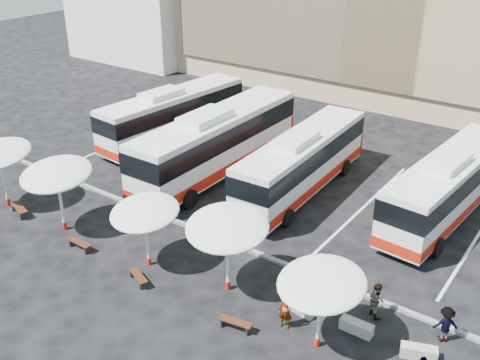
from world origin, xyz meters
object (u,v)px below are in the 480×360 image
Objects in this scene: passenger_1 at (377,300)px; wood_bench_3 at (235,323)px; bus_3 at (449,184)px; passenger_0 at (286,311)px; bus_0 at (174,113)px; passenger_3 at (445,324)px; sunshade_1 at (56,174)px; wood_bench_0 at (19,209)px; wood_bench_1 at (80,243)px; conc_bench_0 at (302,309)px; sunshade_2 at (145,212)px; sunshade_3 at (227,227)px; conc_bench_1 at (356,327)px; conc_bench_2 at (419,352)px; wood_bench_2 at (138,277)px; sunshade_4 at (322,284)px; bus_2 at (302,161)px; bus_1 at (218,141)px.

wood_bench_3 is at bearing 80.57° from passenger_1.
bus_3 is 7.42× the size of passenger_0.
bus_0 reaches higher than passenger_3.
sunshade_1 is (3.62, -12.68, 1.21)m from bus_0.
wood_bench_0 is at bearing -82.86° from bus_0.
wood_bench_1 is at bearing 177.67° from passenger_0.
wood_bench_1 is (2.15, -0.82, -2.82)m from sunshade_1.
passenger_1 reaches higher than wood_bench_3.
bus_3 is at bearing 78.92° from conc_bench_0.
sunshade_2 is 2.07× the size of wood_bench_0.
sunshade_3 reaches higher than wood_bench_3.
sunshade_1 is 16.00m from conc_bench_1.
conc_bench_2 is 0.85× the size of passenger_1.
conc_bench_2 is at bearing -72.19° from bus_3.
passenger_1 is at bearing 23.10° from wood_bench_2.
wood_bench_3 is 1.30× the size of conc_bench_0.
bus_0 is at bearing 138.10° from wood_bench_3.
bus_0 is 2.71× the size of sunshade_3.
bus_3 is at bearing 74.30° from wood_bench_3.
conc_bench_0 is 4.80m from conc_bench_2.
bus_0 is 24.44m from conc_bench_2.
wood_bench_2 is 12.04m from conc_bench_2.
wood_bench_3 reaches higher than conc_bench_0.
sunshade_4 reaches higher than passenger_0.
wood_bench_1 reaches higher than wood_bench_3.
sunshade_4 is (8.97, -0.20, 0.11)m from sunshade_2.
bus_2 is 7.36× the size of passenger_0.
sunshade_1 is 2.83× the size of passenger_3.
sunshade_2 is (3.42, -9.75, 0.61)m from bus_1.
bus_0 is 10.92× the size of conc_bench_0.
sunshade_1 is 16.29m from passenger_1.
wood_bench_0 is 1.47× the size of conc_bench_0.
wood_bench_0 reaches higher than wood_bench_1.
sunshade_2 reaches higher than wood_bench_0.
sunshade_1 is at bearing 159.24° from wood_bench_1.
bus_1 is 1.11× the size of bus_3.
bus_1 reaches higher than wood_bench_3.
sunshade_4 is (18.38, -12.67, 0.96)m from bus_0.
conc_bench_2 is (21.30, 2.10, -0.13)m from wood_bench_0.
sunshade_1 is at bearing -23.79° from passenger_3.
bus_3 is 8.73× the size of wood_bench_2.
bus_3 is 3.02× the size of sunshade_4.
conc_bench_1 is at bearing 10.05° from wood_bench_1.
bus_0 is 14.76m from wood_bench_1.
bus_0 is at bearing -56.65° from passenger_3.
wood_bench_0 is at bearing 46.71° from passenger_1.
bus_3 reaches higher than sunshade_4.
wood_bench_2 is (10.02, -13.76, -1.63)m from bus_0.
sunshade_2 reaches higher than wood_bench_3.
passenger_3 is (16.41, 3.94, 0.43)m from wood_bench_1.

